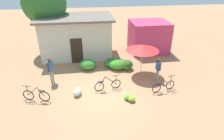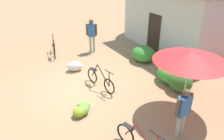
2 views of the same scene
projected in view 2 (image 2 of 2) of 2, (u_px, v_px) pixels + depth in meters
ground_plane at (84, 87)px, 8.47m from camera, size 60.00×60.00×0.00m
building_low at (178, 17)px, 11.75m from camera, size 6.05×3.84×3.29m
hedge_bush_front_left at (144, 54)px, 10.43m from camera, size 1.23×1.09×0.76m
hedge_bush_front_right at (175, 70)px, 9.05m from camera, size 1.39×1.18×0.63m
hedge_bush_mid at (173, 75)px, 8.61m from camera, size 1.40×1.12×0.71m
hedge_bush_by_door at (180, 82)px, 8.06m from camera, size 0.93×0.85×0.74m
market_umbrella at (191, 56)px, 6.30m from camera, size 2.24×2.24×2.13m
bicycle_leftmost at (54, 48)px, 11.13m from camera, size 1.56×0.49×0.94m
bicycle_near_pile at (100, 80)px, 8.25m from camera, size 1.66×0.34×0.96m
banana_pile_on_ground at (82, 109)px, 6.95m from camera, size 0.69×0.78×0.35m
produce_sack at (75, 66)px, 9.58m from camera, size 0.61×0.79×0.44m
person_vendor at (183, 109)px, 5.67m from camera, size 0.22×0.58×1.57m
person_bystander at (92, 32)px, 11.18m from camera, size 0.38×0.50×1.76m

